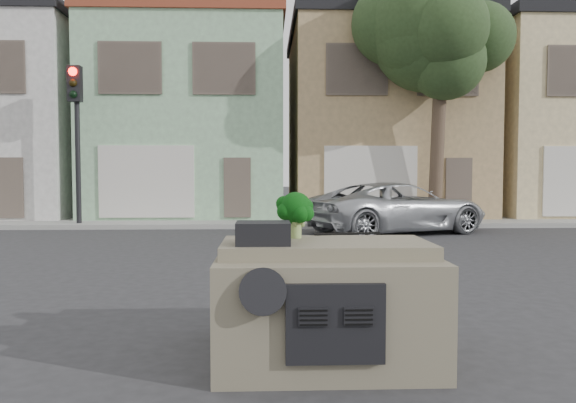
{
  "coord_description": "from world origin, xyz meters",
  "views": [
    {
      "loc": [
        -0.54,
        -8.33,
        1.76
      ],
      "look_at": [
        -0.21,
        0.5,
        1.3
      ],
      "focal_mm": 35.0,
      "sensor_mm": 36.0,
      "label": 1
    }
  ],
  "objects": [
    {
      "name": "tree_near",
      "position": [
        5.0,
        9.8,
        4.25
      ],
      "size": [
        4.4,
        4.0,
        8.5
      ],
      "primitive_type": "cube",
      "color": "#293F1F",
      "rests_on": "ground"
    },
    {
      "name": "silver_pickup",
      "position": [
        3.24,
        7.7,
        0.0
      ],
      "size": [
        5.83,
        4.3,
        1.47
      ],
      "primitive_type": "imported",
      "rotation": [
        0.0,
        0.0,
        1.97
      ],
      "color": "#B3B6BB",
      "rests_on": "ground"
    },
    {
      "name": "townhouse_mint",
      "position": [
        -3.5,
        14.5,
        3.77
      ],
      "size": [
        7.2,
        8.2,
        7.55
      ],
      "primitive_type": "cube",
      "color": "#92BF94",
      "rests_on": "ground"
    },
    {
      "name": "townhouse_white",
      "position": [
        -11.0,
        14.5,
        3.77
      ],
      "size": [
        7.2,
        8.2,
        7.55
      ],
      "primitive_type": "cube",
      "color": "silver",
      "rests_on": "ground"
    },
    {
      "name": "instrument_hump",
      "position": [
        -0.58,
        -3.35,
        1.22
      ],
      "size": [
        0.48,
        0.38,
        0.2
      ],
      "primitive_type": "cube",
      "color": "black",
      "rests_on": "car_dashboard"
    },
    {
      "name": "traffic_signal",
      "position": [
        -6.5,
        9.5,
        2.55
      ],
      "size": [
        0.4,
        0.4,
        5.1
      ],
      "primitive_type": "cube",
      "color": "black",
      "rests_on": "ground"
    },
    {
      "name": "car_dashboard",
      "position": [
        0.0,
        -3.0,
        0.56
      ],
      "size": [
        2.0,
        1.8,
        1.12
      ],
      "primitive_type": "cube",
      "color": "#6F6853",
      "rests_on": "ground"
    },
    {
      "name": "broccoli",
      "position": [
        -0.27,
        -2.89,
        1.35
      ],
      "size": [
        0.53,
        0.53,
        0.46
      ],
      "primitive_type": "cube",
      "rotation": [
        0.0,
        0.0,
        5.65
      ],
      "color": "#08330A",
      "rests_on": "car_dashboard"
    },
    {
      "name": "sidewalk",
      "position": [
        0.0,
        10.5,
        0.07
      ],
      "size": [
        40.0,
        3.0,
        0.15
      ],
      "primitive_type": "cube",
      "color": "gray",
      "rests_on": "ground"
    },
    {
      "name": "wiper_arm",
      "position": [
        0.28,
        -2.62,
        1.13
      ],
      "size": [
        0.69,
        0.15,
        0.02
      ],
      "primitive_type": "cube",
      "rotation": [
        0.0,
        0.0,
        0.17
      ],
      "color": "black",
      "rests_on": "car_dashboard"
    },
    {
      "name": "townhouse_beige",
      "position": [
        11.5,
        14.5,
        3.77
      ],
      "size": [
        7.2,
        8.2,
        7.55
      ],
      "primitive_type": "cube",
      "color": "#D5BF8B",
      "rests_on": "ground"
    },
    {
      "name": "ground_plane",
      "position": [
        0.0,
        0.0,
        0.0
      ],
      "size": [
        120.0,
        120.0,
        0.0
      ],
      "primitive_type": "plane",
      "color": "#303033",
      "rests_on": "ground"
    },
    {
      "name": "townhouse_tan",
      "position": [
        4.0,
        14.5,
        3.77
      ],
      "size": [
        7.2,
        8.2,
        7.55
      ],
      "primitive_type": "cube",
      "color": "tan",
      "rests_on": "ground"
    }
  ]
}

